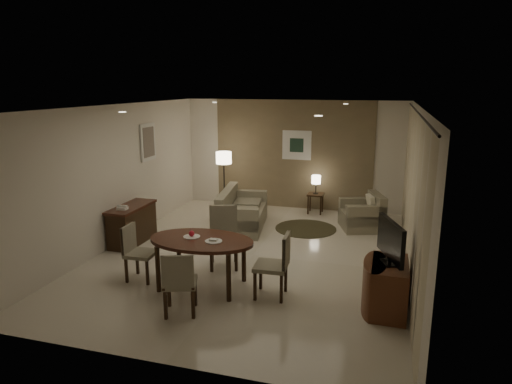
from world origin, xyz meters
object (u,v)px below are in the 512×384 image
(console_desk, at_px, (132,224))
(chair_left, at_px, (141,253))
(armchair, at_px, (362,211))
(side_table, at_px, (315,203))
(sofa, at_px, (243,209))
(dining_table, at_px, (202,263))
(tv_cabinet, at_px, (389,287))
(chair_far, at_px, (224,238))
(chair_right, at_px, (271,265))
(floor_lamp, at_px, (224,182))
(chair_near, at_px, (180,282))

(console_desk, xyz_separation_m, chair_left, (1.08, -1.52, 0.07))
(armchair, bearing_deg, side_table, -148.70)
(chair_left, xyz_separation_m, sofa, (0.72, 3.06, -0.03))
(dining_table, height_order, chair_left, chair_left)
(chair_left, distance_m, armchair, 4.89)
(dining_table, bearing_deg, console_desk, 144.83)
(tv_cabinet, relative_size, sofa, 0.51)
(chair_far, xyz_separation_m, side_table, (0.98, 3.78, -0.28))
(console_desk, height_order, chair_far, chair_far)
(sofa, distance_m, side_table, 2.08)
(console_desk, bearing_deg, tv_cabinet, -17.05)
(chair_right, relative_size, side_table, 2.00)
(chair_far, height_order, armchair, chair_far)
(tv_cabinet, xyz_separation_m, chair_far, (-2.72, 0.84, 0.17))
(chair_left, height_order, sofa, chair_left)
(chair_left, bearing_deg, chair_right, -92.72)
(chair_right, bearing_deg, chair_left, -93.15)
(dining_table, distance_m, chair_right, 1.11)
(sofa, distance_m, armchair, 2.58)
(floor_lamp, bearing_deg, chair_near, -76.62)
(console_desk, bearing_deg, chair_far, -17.00)
(floor_lamp, bearing_deg, side_table, 11.80)
(chair_near, height_order, chair_right, chair_right)
(chair_far, bearing_deg, chair_left, -162.03)
(tv_cabinet, relative_size, floor_lamp, 0.61)
(chair_near, bearing_deg, tv_cabinet, 177.77)
(chair_near, xyz_separation_m, armchair, (2.15, 4.51, -0.07))
(console_desk, xyz_separation_m, chair_far, (2.17, -0.66, 0.14))
(console_desk, bearing_deg, dining_table, -35.17)
(chair_far, distance_m, chair_left, 1.38)
(tv_cabinet, distance_m, armchair, 3.71)
(chair_near, relative_size, chair_right, 0.94)
(console_desk, relative_size, chair_left, 1.34)
(chair_near, distance_m, armchair, 5.00)
(sofa, xyz_separation_m, floor_lamp, (-0.84, 1.12, 0.32))
(dining_table, distance_m, floor_lamp, 4.32)
(floor_lamp, bearing_deg, chair_left, -88.37)
(tv_cabinet, bearing_deg, side_table, 110.66)
(chair_far, xyz_separation_m, chair_right, (1.05, -0.85, -0.03))
(dining_table, bearing_deg, sofa, 95.87)
(console_desk, relative_size, chair_far, 1.16)
(dining_table, distance_m, sofa, 3.05)
(chair_near, height_order, floor_lamp, floor_lamp)
(dining_table, bearing_deg, side_table, 77.33)
(dining_table, relative_size, armchair, 1.88)
(sofa, distance_m, floor_lamp, 1.44)
(chair_right, bearing_deg, console_desk, -118.44)
(tv_cabinet, distance_m, chair_right, 1.68)
(console_desk, height_order, armchair, armchair)
(side_table, bearing_deg, console_desk, -135.23)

